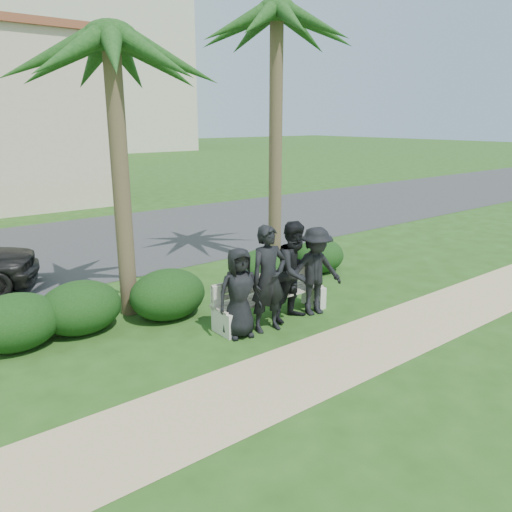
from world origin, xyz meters
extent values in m
plane|color=#224313|center=(0.00, 0.00, 0.00)|extent=(160.00, 160.00, 0.00)
cube|color=tan|center=(0.00, -1.80, 0.00)|extent=(30.00, 1.60, 0.01)
cube|color=#2D2D30|center=(0.00, 8.00, 0.00)|extent=(160.00, 8.00, 0.01)
cube|color=beige|center=(14.00, 55.00, 10.00)|extent=(26.00, 18.00, 20.00)
cube|color=#9D9483|center=(0.22, 0.03, 0.45)|extent=(2.38, 0.57, 0.04)
cube|color=#9D9483|center=(0.22, 0.27, 0.69)|extent=(2.38, 0.07, 0.28)
cube|color=beige|center=(-0.89, 0.03, 0.22)|extent=(0.16, 0.55, 0.44)
cube|color=beige|center=(1.33, 0.03, 0.22)|extent=(0.16, 0.55, 0.44)
imported|color=black|center=(-0.70, -0.20, 0.79)|extent=(0.87, 0.66, 1.58)
imported|color=black|center=(-0.14, -0.31, 0.95)|extent=(0.74, 0.53, 1.91)
imported|color=black|center=(0.57, -0.22, 0.94)|extent=(0.98, 0.80, 1.88)
imported|color=black|center=(1.06, -0.26, 0.86)|extent=(1.22, 0.87, 1.71)
ellipsoid|color=black|center=(-3.87, 1.69, 0.47)|extent=(1.45, 1.20, 0.94)
ellipsoid|color=black|center=(-1.26, 1.34, 0.48)|extent=(1.47, 1.21, 0.96)
ellipsoid|color=black|center=(-1.13, 1.39, 0.41)|extent=(1.25, 1.03, 0.82)
ellipsoid|color=black|center=(1.27, 1.54, 0.46)|extent=(1.41, 1.16, 0.92)
ellipsoid|color=black|center=(1.18, 1.55, 0.39)|extent=(1.20, 0.99, 0.78)
ellipsoid|color=black|center=(3.11, 1.66, 0.42)|extent=(1.30, 1.07, 0.85)
ellipsoid|color=black|center=(-2.80, 1.69, 0.47)|extent=(1.45, 1.20, 0.94)
cylinder|color=brown|center=(-1.76, 1.98, 2.50)|extent=(0.32, 0.32, 5.01)
cylinder|color=brown|center=(2.58, 2.76, 3.02)|extent=(0.32, 0.32, 6.04)
camera|label=1|loc=(-5.43, -6.70, 3.65)|focal=35.00mm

